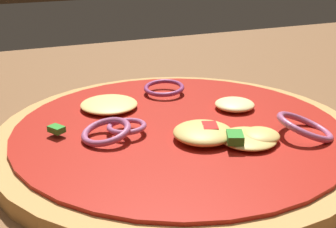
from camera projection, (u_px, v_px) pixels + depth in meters
dining_table at (194, 179)px, 0.36m from camera, size 1.37×0.81×0.03m
pizza at (179, 136)px, 0.37m from camera, size 0.29×0.29×0.03m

